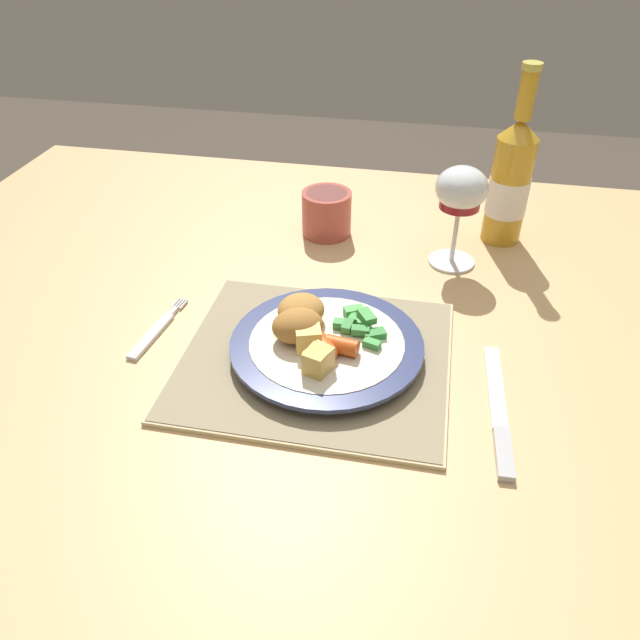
{
  "coord_description": "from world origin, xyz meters",
  "views": [
    {
      "loc": [
        0.07,
        -0.67,
        1.24
      ],
      "look_at": [
        -0.05,
        -0.07,
        0.78
      ],
      "focal_mm": 35.0,
      "sensor_mm": 36.0,
      "label": 1
    }
  ],
  "objects_px": {
    "fork": "(155,332)",
    "wine_glass": "(461,194)",
    "drinking_cup": "(327,212)",
    "dining_table": "(361,363)",
    "dinner_plate": "(327,347)",
    "table_knife": "(499,418)",
    "bottle": "(510,181)"
  },
  "relations": [
    {
      "from": "fork",
      "to": "bottle",
      "type": "xyz_separation_m",
      "value": [
        0.45,
        0.35,
        0.1
      ]
    },
    {
      "from": "dinner_plate",
      "to": "fork",
      "type": "height_order",
      "value": "dinner_plate"
    },
    {
      "from": "table_knife",
      "to": "bottle",
      "type": "height_order",
      "value": "bottle"
    },
    {
      "from": "dinner_plate",
      "to": "wine_glass",
      "type": "relative_size",
      "value": 1.54
    },
    {
      "from": "fork",
      "to": "wine_glass",
      "type": "distance_m",
      "value": 0.47
    },
    {
      "from": "fork",
      "to": "dinner_plate",
      "type": "bearing_deg",
      "value": -1.14
    },
    {
      "from": "wine_glass",
      "to": "drinking_cup",
      "type": "bearing_deg",
      "value": 164.89
    },
    {
      "from": "dinner_plate",
      "to": "drinking_cup",
      "type": "xyz_separation_m",
      "value": [
        -0.06,
        0.32,
        0.02
      ]
    },
    {
      "from": "drinking_cup",
      "to": "dining_table",
      "type": "bearing_deg",
      "value": -67.91
    },
    {
      "from": "dining_table",
      "to": "dinner_plate",
      "type": "distance_m",
      "value": 0.13
    },
    {
      "from": "dining_table",
      "to": "table_knife",
      "type": "xyz_separation_m",
      "value": [
        0.17,
        -0.16,
        0.08
      ]
    },
    {
      "from": "fork",
      "to": "bottle",
      "type": "relative_size",
      "value": 0.5
    },
    {
      "from": "dinner_plate",
      "to": "bottle",
      "type": "bearing_deg",
      "value": 58.04
    },
    {
      "from": "table_knife",
      "to": "wine_glass",
      "type": "height_order",
      "value": "wine_glass"
    },
    {
      "from": "dinner_plate",
      "to": "bottle",
      "type": "xyz_separation_m",
      "value": [
        0.22,
        0.35,
        0.08
      ]
    },
    {
      "from": "fork",
      "to": "drinking_cup",
      "type": "height_order",
      "value": "drinking_cup"
    },
    {
      "from": "bottle",
      "to": "fork",
      "type": "bearing_deg",
      "value": -142.12
    },
    {
      "from": "table_knife",
      "to": "bottle",
      "type": "bearing_deg",
      "value": 88.07
    },
    {
      "from": "dining_table",
      "to": "fork",
      "type": "relative_size",
      "value": 10.92
    },
    {
      "from": "dining_table",
      "to": "bottle",
      "type": "relative_size",
      "value": 5.45
    },
    {
      "from": "dinner_plate",
      "to": "drinking_cup",
      "type": "height_order",
      "value": "drinking_cup"
    },
    {
      "from": "fork",
      "to": "table_knife",
      "type": "distance_m",
      "value": 0.44
    },
    {
      "from": "wine_glass",
      "to": "bottle",
      "type": "bearing_deg",
      "value": 50.72
    },
    {
      "from": "fork",
      "to": "table_knife",
      "type": "bearing_deg",
      "value": -9.66
    },
    {
      "from": "bottle",
      "to": "drinking_cup",
      "type": "bearing_deg",
      "value": -172.59
    },
    {
      "from": "fork",
      "to": "wine_glass",
      "type": "xyz_separation_m",
      "value": [
        0.37,
        0.26,
        0.11
      ]
    },
    {
      "from": "wine_glass",
      "to": "drinking_cup",
      "type": "distance_m",
      "value": 0.23
    },
    {
      "from": "table_knife",
      "to": "bottle",
      "type": "relative_size",
      "value": 0.78
    },
    {
      "from": "dining_table",
      "to": "dinner_plate",
      "type": "xyz_separation_m",
      "value": [
        -0.03,
        -0.09,
        0.09
      ]
    },
    {
      "from": "dinner_plate",
      "to": "dining_table",
      "type": "bearing_deg",
      "value": 69.11
    },
    {
      "from": "dining_table",
      "to": "fork",
      "type": "bearing_deg",
      "value": -162.45
    },
    {
      "from": "dining_table",
      "to": "table_knife",
      "type": "relative_size",
      "value": 7.01
    }
  ]
}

